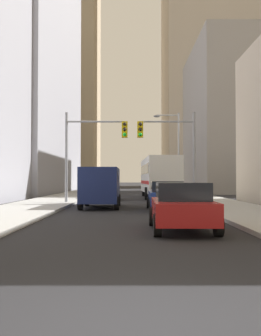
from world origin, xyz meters
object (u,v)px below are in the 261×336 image
Objects in this scene: sedan_grey at (107,190)px; sedan_blue at (167,196)px; city_bus at (159,176)px; traffic_signal_near_left at (93,142)px; cargo_van_navy at (101,185)px; traffic_signal_near_right at (170,142)px; sedan_red at (182,206)px.

sedan_blue is at bearing -71.08° from sedan_grey.
sedan_blue is at bearing -92.39° from city_bus.
traffic_signal_near_left is at bearing -119.55° from city_bus.
sedan_blue is at bearing -49.93° from traffic_signal_near_left.
traffic_signal_near_right is at bearing 37.64° from cargo_van_navy.
traffic_signal_near_right is (4.98, -0.00, -0.01)m from traffic_signal_near_left.
traffic_signal_near_left is at bearing 180.00° from traffic_signal_near_right.
traffic_signal_near_right is at bearing -89.46° from city_bus.
sedan_red is (3.32, -10.26, -0.52)m from cargo_van_navy.
traffic_signal_near_right is (0.66, 5.14, 3.27)m from sedan_blue.
sedan_red is 14.50m from traffic_signal_near_left.
traffic_signal_near_left is at bearing -94.78° from sedan_grey.
cargo_van_navy is at bearing 107.91° from sedan_red.
cargo_van_navy is 9.29m from sedan_grey.
cargo_van_navy is at bearing -109.23° from city_bus.
city_bus is 2.74× the size of sedan_grey.
sedan_grey is (-3.56, 19.53, 0.00)m from sedan_red.
sedan_blue is 0.71× the size of traffic_signal_near_left.
cargo_van_navy is 1.23× the size of sedan_red.
traffic_signal_near_right reaches higher than sedan_red.
cargo_van_navy reaches higher than sedan_blue.
sedan_red is 8.40m from sedan_blue.
traffic_signal_near_right is (0.08, -8.64, 2.11)m from city_bus.
city_bus is 2.73× the size of sedan_blue.
cargo_van_navy is 4.07m from sedan_blue.
sedan_red and sedan_grey have the same top height.
sedan_red is at bearing -93.87° from traffic_signal_near_right.
traffic_signal_near_left reaches higher than sedan_grey.
sedan_blue is at bearing -27.63° from cargo_van_navy.
sedan_grey is 0.70× the size of traffic_signal_near_right.
sedan_red is 1.00× the size of sedan_blue.
traffic_signal_near_left is (-4.06, 13.53, 3.29)m from sedan_red.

